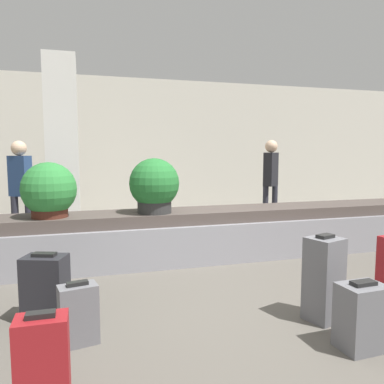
{
  "coord_description": "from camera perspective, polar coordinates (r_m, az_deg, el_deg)",
  "views": [
    {
      "loc": [
        -1.42,
        -3.37,
        1.48
      ],
      "look_at": [
        0.0,
        1.54,
        0.94
      ],
      "focal_mm": 35.0,
      "sensor_mm": 36.0,
      "label": 1
    }
  ],
  "objects": [
    {
      "name": "ground_plane",
      "position": [
        3.95,
        6.49,
        -15.97
      ],
      "size": [
        18.0,
        18.0,
        0.0
      ],
      "primitive_type": "plane",
      "color": "#59544C"
    },
    {
      "name": "back_wall",
      "position": [
        9.02,
        -7.12,
        6.77
      ],
      "size": [
        18.0,
        0.06,
        3.2
      ],
      "color": "beige",
      "rests_on": "ground_plane"
    },
    {
      "name": "carousel",
      "position": [
        5.24,
        0.0,
        -6.61
      ],
      "size": [
        8.99,
        0.85,
        0.69
      ],
      "color": "gray",
      "rests_on": "ground_plane"
    },
    {
      "name": "pillar",
      "position": [
        7.2,
        -19.15,
        6.69
      ],
      "size": [
        0.56,
        0.56,
        3.2
      ],
      "color": "silver",
      "rests_on": "ground_plane"
    },
    {
      "name": "suitcase_1",
      "position": [
        3.61,
        -21.41,
        -13.5
      ],
      "size": [
        0.42,
        0.36,
        0.61
      ],
      "rotation": [
        0.0,
        0.0,
        -0.34
      ],
      "color": "#232328",
      "rests_on": "ground_plane"
    },
    {
      "name": "suitcase_2",
      "position": [
        3.56,
        19.43,
        -12.38
      ],
      "size": [
        0.34,
        0.33,
        0.77
      ],
      "rotation": [
        0.0,
        0.0,
        0.31
      ],
      "color": "slate",
      "rests_on": "ground_plane"
    },
    {
      "name": "suitcase_3",
      "position": [
        3.22,
        24.46,
        -16.9
      ],
      "size": [
        0.35,
        0.27,
        0.53
      ],
      "rotation": [
        0.0,
        0.0,
        0.05
      ],
      "color": "slate",
      "rests_on": "ground_plane"
    },
    {
      "name": "suitcase_4",
      "position": [
        3.15,
        -16.92,
        -17.39
      ],
      "size": [
        0.32,
        0.23,
        0.5
      ],
      "rotation": [
        0.0,
        0.0,
        0.21
      ],
      "color": "slate",
      "rests_on": "ground_plane"
    },
    {
      "name": "suitcase_5",
      "position": [
        2.45,
        -21.78,
        -23.36
      ],
      "size": [
        0.29,
        0.19,
        0.6
      ],
      "rotation": [
        0.0,
        0.0,
        -0.01
      ],
      "color": "maroon",
      "rests_on": "ground_plane"
    },
    {
      "name": "potted_plant_1",
      "position": [
        4.91,
        -5.77,
        0.91
      ],
      "size": [
        0.66,
        0.66,
        0.72
      ],
      "color": "#2D2D2D",
      "rests_on": "carousel"
    },
    {
      "name": "potted_plant_2",
      "position": [
        4.88,
        -20.96,
        0.12
      ],
      "size": [
        0.66,
        0.66,
        0.68
      ],
      "color": "#4C2319",
      "rests_on": "carousel"
    },
    {
      "name": "traveler_0",
      "position": [
        7.49,
        11.9,
        2.49
      ],
      "size": [
        0.36,
        0.34,
        1.72
      ],
      "rotation": [
        0.0,
        0.0,
        0.67
      ],
      "color": "#282833",
      "rests_on": "ground_plane"
    },
    {
      "name": "traveler_1",
      "position": [
        6.44,
        -24.67,
        1.14
      ],
      "size": [
        0.37,
        0.33,
        1.66
      ],
      "rotation": [
        0.0,
        0.0,
        2.56
      ],
      "color": "#282833",
      "rests_on": "ground_plane"
    }
  ]
}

